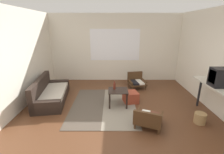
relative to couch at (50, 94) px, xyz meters
name	(u,v)px	position (x,y,z in m)	size (l,w,h in m)	color
ground_plane	(116,118)	(2.03, -1.01, -0.22)	(7.80, 7.80, 0.00)	#56331E
far_wall_with_window	(114,48)	(2.03, 2.05, 1.14)	(5.60, 0.13, 2.70)	silver
side_wall_right	(224,63)	(4.69, -0.71, 1.13)	(0.12, 6.60, 2.70)	silver
side_wall_left	(8,63)	(-0.63, -0.71, 1.13)	(0.12, 6.60, 2.70)	silver
area_rug	(103,105)	(1.67, -0.35, -0.21)	(1.83, 2.40, 0.01)	#4C4238
couch	(50,94)	(0.00, 0.00, 0.00)	(1.04, 1.94, 0.72)	black
coffee_table	(118,93)	(2.09, -0.33, 0.15)	(0.56, 0.53, 0.47)	black
armchair_by_window	(136,81)	(2.83, 1.13, 0.04)	(0.68, 0.69, 0.56)	#472D19
armchair_striped_foreground	(148,119)	(2.74, -1.39, 0.00)	(0.78, 0.78, 0.48)	#472D19
ottoman_orange	(130,97)	(2.48, -0.11, -0.05)	(0.41, 0.41, 0.32)	#993D28
console_shelf	(217,89)	(4.40, -1.07, 0.58)	(0.47, 1.56, 0.90)	beige
crt_television	(222,77)	(4.40, -1.12, 0.90)	(0.47, 0.32, 0.43)	black
clay_vase	(212,77)	(4.40, -0.80, 0.80)	(0.23, 0.23, 0.32)	brown
glass_bottle	(114,86)	(1.99, -0.25, 0.36)	(0.07, 0.07, 0.24)	#5B2319
wicker_basket	(200,118)	(4.01, -1.23, -0.09)	(0.26, 0.26, 0.26)	#9E7A4C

